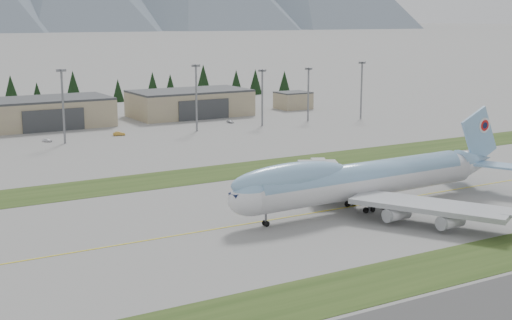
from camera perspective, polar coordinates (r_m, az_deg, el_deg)
ground at (r=148.75m, az=3.56°, el=-4.43°), size 7000.00×7000.00×0.00m
grass_strip_near at (r=120.60m, az=13.75°, el=-8.56°), size 400.00×14.00×0.08m
grass_strip_far at (r=186.65m, az=-4.14°, el=-1.18°), size 400.00×18.00×0.08m
taxiway_line_main at (r=148.75m, az=3.56°, el=-4.43°), size 400.00×0.40×0.02m
boeing_747_freighter at (r=153.54m, az=8.59°, el=-1.51°), size 74.85×65.04×19.84m
hangar_center at (r=278.60m, az=-16.57°, el=3.67°), size 48.00×26.60×10.80m
hangar_right at (r=298.34m, az=-5.30°, el=4.57°), size 48.00×26.60×10.80m
control_shed at (r=321.09m, az=2.99°, el=4.80°), size 14.00×12.00×7.60m
floodlight_masts at (r=256.68m, az=-4.10°, el=5.88°), size 149.11×8.75×24.36m
service_vehicle_a at (r=245.08m, az=-16.36°, el=1.41°), size 3.16×3.71×1.20m
service_vehicle_b at (r=252.16m, az=-10.90°, el=1.93°), size 4.39×2.42×1.37m
service_vehicle_c at (r=277.62m, az=-2.08°, el=2.98°), size 1.71×3.78×1.07m
conifer_belt at (r=339.86m, az=-17.86°, el=5.23°), size 272.21×14.80×16.63m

